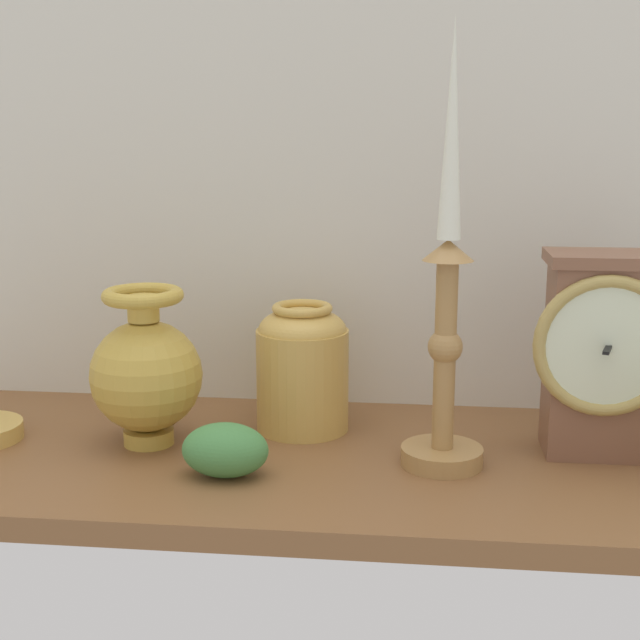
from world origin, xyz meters
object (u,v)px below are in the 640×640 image
mantel_clock (600,352)px  brass_vase_bulbous (146,372)px  brass_vase_jar (302,365)px  candlestick_tall_center (446,317)px

mantel_clock → brass_vase_bulbous: bearing=-177.4°
brass_vase_bulbous → brass_vase_jar: 16.83cm
mantel_clock → candlestick_tall_center: size_ratio=0.49×
candlestick_tall_center → brass_vase_jar: bearing=149.0°
candlestick_tall_center → brass_vase_bulbous: (-30.57, 2.53, -7.07)cm
mantel_clock → candlestick_tall_center: (-15.45, -4.62, 4.20)cm
mantel_clock → brass_vase_jar: (-30.51, 4.42, -3.42)cm
candlestick_tall_center → brass_vase_jar: 19.15cm
candlestick_tall_center → brass_vase_bulbous: bearing=175.3°
brass_vase_bulbous → brass_vase_jar: bearing=22.8°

